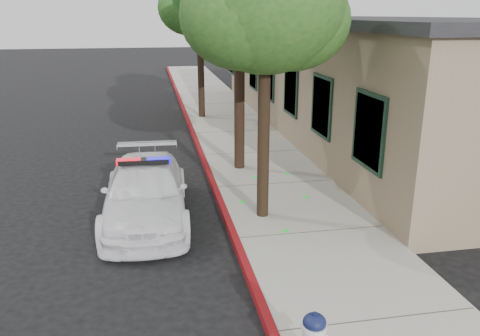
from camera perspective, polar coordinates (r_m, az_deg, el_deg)
name	(u,v)px	position (r m, az deg, el deg)	size (l,w,h in m)	color
ground	(233,245)	(9.71, -0.85, -9.07)	(120.00, 120.00, 0.00)	black
sidewalk	(274,186)	(12.70, 3.99, -2.14)	(3.20, 60.00, 0.15)	#9B9A8D
red_curb	(215,190)	(12.41, -2.92, -2.56)	(0.14, 60.00, 0.16)	maroon
clapboard_building	(365,75)	(19.48, 14.49, 10.53)	(7.30, 20.89, 4.24)	#8A725A
police_car	(146,191)	(10.86, -11.03, -2.72)	(1.93, 4.46, 1.40)	white
street_tree_near	(266,12)	(9.85, 3.07, 17.87)	(3.41, 3.12, 5.71)	black
street_tree_far	(200,6)	(20.60, -4.72, 18.45)	(3.46, 3.17, 6.00)	black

